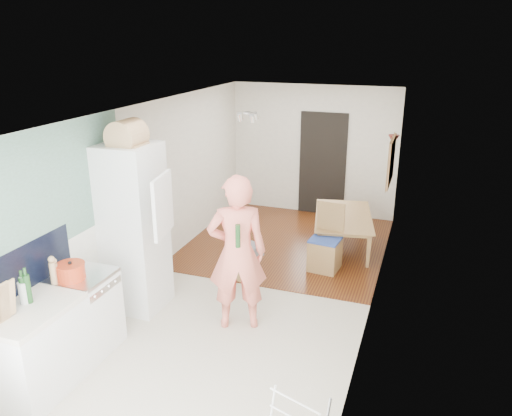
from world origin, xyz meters
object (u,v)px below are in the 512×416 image
Objects in this scene: dining_table at (344,234)px; dining_chair at (326,239)px; person at (237,240)px; stool at (245,267)px.

dining_chair is at bearing 160.28° from dining_table.
stool is (-0.34, 1.15, -0.93)m from person.
person is at bearing 152.08° from dining_table.
dining_chair is (0.68, 1.83, -0.62)m from person.
person reaches higher than dining_table.
stool is at bearing -140.29° from dining_chair.
stool is at bearing 132.74° from dining_table.
person is at bearing -73.62° from stool.
dining_table is 3.58× the size of stool.
dining_chair is 2.64× the size of stool.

